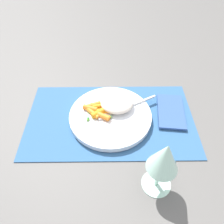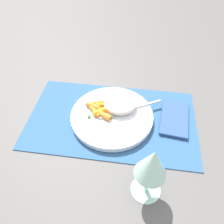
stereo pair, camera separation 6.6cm
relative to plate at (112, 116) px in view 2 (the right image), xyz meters
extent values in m
plane|color=#565451|center=(0.00, 0.00, -0.01)|extent=(2.40, 2.40, 0.00)
cube|color=#2D5684|center=(0.00, 0.00, -0.01)|extent=(0.52, 0.30, 0.01)
cylinder|color=white|center=(0.00, 0.00, 0.00)|extent=(0.25, 0.25, 0.02)
ellipsoid|color=beige|center=(-0.02, -0.03, 0.03)|extent=(0.10, 0.09, 0.03)
cylinder|color=orange|center=(0.06, -0.03, 0.02)|extent=(0.06, 0.03, 0.01)
cylinder|color=orange|center=(0.03, -0.03, 0.02)|extent=(0.05, 0.02, 0.01)
cylinder|color=orange|center=(0.06, -0.02, 0.02)|extent=(0.05, 0.03, 0.02)
cylinder|color=orange|center=(0.02, -0.01, 0.02)|extent=(0.06, 0.02, 0.01)
cylinder|color=orange|center=(0.05, 0.00, 0.02)|extent=(0.05, 0.05, 0.01)
cylinder|color=orange|center=(0.03, 0.00, 0.02)|extent=(0.05, 0.05, 0.02)
cylinder|color=orange|center=(0.02, 0.02, 0.02)|extent=(0.05, 0.04, 0.02)
sphere|color=green|center=(0.07, 0.02, 0.01)|extent=(0.01, 0.01, 0.01)
sphere|color=#498F3A|center=(0.07, -0.02, 0.01)|extent=(0.01, 0.01, 0.01)
sphere|color=#59A72F|center=(0.07, 0.03, 0.01)|extent=(0.01, 0.01, 0.01)
sphere|color=#54A844|center=(0.04, 0.01, 0.01)|extent=(0.01, 0.01, 0.01)
sphere|color=green|center=(0.01, -0.01, 0.01)|extent=(0.01, 0.01, 0.01)
sphere|color=#549532|center=(0.01, -0.01, 0.01)|extent=(0.01, 0.01, 0.01)
sphere|color=#4FB646|center=(0.07, -0.01, 0.01)|extent=(0.01, 0.01, 0.01)
sphere|color=#589B44|center=(0.00, 0.02, 0.01)|extent=(0.01, 0.01, 0.01)
sphere|color=green|center=(0.02, -0.01, 0.01)|extent=(0.01, 0.01, 0.01)
sphere|color=#51AF3A|center=(0.06, -0.04, 0.01)|extent=(0.01, 0.01, 0.01)
sphere|color=green|center=(0.06, -0.04, 0.01)|extent=(0.01, 0.01, 0.01)
sphere|color=#589639|center=(0.03, -0.04, 0.01)|extent=(0.01, 0.01, 0.01)
cube|color=silver|center=(0.02, 0.01, 0.01)|extent=(0.05, 0.03, 0.01)
cube|color=silver|center=(-0.07, -0.04, 0.01)|extent=(0.15, 0.08, 0.01)
cylinder|color=#B2E0CC|center=(-0.11, 0.21, -0.01)|extent=(0.07, 0.07, 0.00)
cylinder|color=#B2E0CC|center=(-0.11, 0.21, 0.03)|extent=(0.01, 0.01, 0.08)
cone|color=#B2E0CC|center=(-0.11, 0.21, 0.11)|extent=(0.07, 0.07, 0.08)
cube|color=#33518C|center=(-0.19, -0.02, 0.00)|extent=(0.10, 0.16, 0.01)
camera|label=1|loc=(0.00, 0.45, 0.51)|focal=35.22mm
camera|label=2|loc=(-0.06, 0.45, 0.51)|focal=35.22mm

